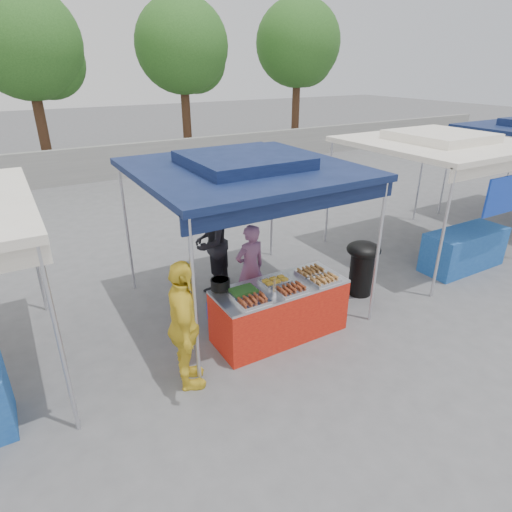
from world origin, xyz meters
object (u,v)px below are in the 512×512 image
vendor_table (280,310)px  vendor_woman (250,268)px  wok_burner (362,264)px  customer_person (185,327)px  cooking_pot (220,284)px  helper_man (210,243)px

vendor_table → vendor_woman: (-0.00, 0.88, 0.33)m
wok_burner → customer_person: (-3.58, -0.67, 0.28)m
vendor_table → cooking_pot: 1.01m
cooking_pot → wok_burner: cooking_pot is taller
wok_burner → vendor_woman: size_ratio=0.66×
cooking_pot → vendor_table: bearing=-23.2°
wok_burner → cooking_pot: bearing=-179.3°
cooking_pot → customer_person: bearing=-140.5°
helper_man → vendor_woman: bearing=60.3°
vendor_table → helper_man: bearing=97.4°
vendor_table → customer_person: size_ratio=1.14×
vendor_woman → cooking_pot: bearing=29.3°
helper_man → cooking_pot: bearing=27.5°
helper_man → customer_person: (-1.37, -2.24, -0.02)m
vendor_table → wok_burner: (1.96, 0.34, 0.17)m
vendor_table → customer_person: 1.71m
vendor_table → wok_burner: wok_burner is taller
vendor_table → customer_person: bearing=-168.5°
wok_burner → customer_person: size_ratio=0.57×
vendor_table → vendor_woman: vendor_woman is taller
vendor_table → vendor_woman: size_ratio=1.32×
vendor_woman → customer_person: size_ratio=0.86×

